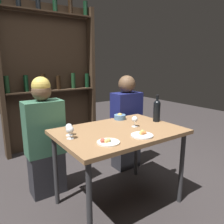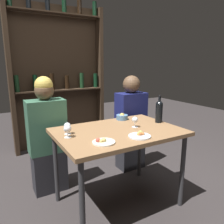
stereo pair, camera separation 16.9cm
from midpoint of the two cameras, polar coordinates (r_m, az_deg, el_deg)
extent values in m
plane|color=#332D2D|center=(2.39, 3.74, -22.55)|extent=(10.00, 10.00, 0.00)
cube|color=olive|center=(2.05, 4.04, -5.25)|extent=(1.15, 0.80, 0.04)
cylinder|color=#2D2D30|center=(1.73, -4.81, -23.23)|extent=(0.04, 0.04, 0.73)
cylinder|color=#2D2D30|center=(2.29, 19.98, -14.38)|extent=(0.04, 0.04, 0.73)
cylinder|color=#2D2D30|center=(2.28, -12.31, -14.06)|extent=(0.04, 0.04, 0.73)
cylinder|color=#2D2D30|center=(2.73, 9.01, -9.26)|extent=(0.04, 0.04, 0.73)
cube|color=#38281C|center=(3.70, -12.75, 8.52)|extent=(1.44, 0.02, 2.25)
cube|color=#38281C|center=(3.44, -23.78, 7.47)|extent=(0.06, 0.18, 2.25)
cube|color=#38281C|center=(3.88, -1.95, 9.01)|extent=(0.06, 0.18, 2.25)
cube|color=#38281C|center=(3.61, -12.11, 5.65)|extent=(1.36, 0.18, 0.02)
cylinder|color=#19381E|center=(3.45, -22.37, 6.86)|extent=(0.07, 0.07, 0.24)
cylinder|color=black|center=(3.51, -18.12, 7.25)|extent=(0.07, 0.07, 0.24)
cylinder|color=black|center=(3.56, -14.07, 7.68)|extent=(0.07, 0.07, 0.26)
cylinder|color=black|center=(3.65, -10.36, 7.68)|extent=(0.07, 0.07, 0.22)
cylinder|color=#19381E|center=(3.74, -6.62, 8.18)|extent=(0.07, 0.07, 0.25)
cylinder|color=black|center=(3.84, -3.07, 8.25)|extent=(0.07, 0.07, 0.24)
cube|color=#38281C|center=(3.66, -13.03, 23.86)|extent=(1.36, 0.18, 0.02)
cylinder|color=black|center=(3.59, -19.67, 25.66)|extent=(0.07, 0.07, 0.22)
cylinder|color=black|center=(3.64, -15.13, 25.90)|extent=(0.07, 0.07, 0.24)
cylinder|color=black|center=(3.73, -10.99, 25.69)|extent=(0.07, 0.07, 0.23)
cylinder|color=black|center=(3.82, -7.12, 25.54)|extent=(0.07, 0.07, 0.23)
cylinder|color=black|center=(3.92, -3.22, 25.23)|extent=(0.07, 0.07, 0.23)
cylinder|color=black|center=(2.35, 14.19, -0.38)|extent=(0.07, 0.07, 0.19)
sphere|color=black|center=(2.33, 14.32, 1.93)|extent=(0.07, 0.07, 0.07)
cylinder|color=black|center=(2.32, 14.38, 2.94)|extent=(0.03, 0.03, 0.08)
cylinder|color=black|center=(2.32, 14.44, 4.10)|extent=(0.03, 0.03, 0.01)
cylinder|color=silver|center=(1.87, -8.94, -6.58)|extent=(0.06, 0.06, 0.00)
cylinder|color=silver|center=(1.86, -8.98, -5.72)|extent=(0.01, 0.01, 0.06)
sphere|color=silver|center=(1.84, -9.02, -4.38)|extent=(0.07, 0.07, 0.07)
cylinder|color=silver|center=(1.95, -9.06, -5.75)|extent=(0.06, 0.06, 0.00)
cylinder|color=silver|center=(1.94, -9.09, -4.91)|extent=(0.01, 0.01, 0.06)
sphere|color=silver|center=(1.93, -9.14, -3.65)|extent=(0.06, 0.06, 0.06)
cylinder|color=silver|center=(2.15, 8.18, -3.91)|extent=(0.06, 0.06, 0.00)
cylinder|color=silver|center=(2.15, 8.20, -3.14)|extent=(0.01, 0.01, 0.06)
sphere|color=silver|center=(2.13, 8.24, -2.00)|extent=(0.06, 0.06, 0.06)
cylinder|color=silver|center=(1.89, 9.78, -6.27)|extent=(0.19, 0.19, 0.01)
sphere|color=gold|center=(1.89, 9.55, -5.71)|extent=(0.03, 0.03, 0.03)
sphere|color=#C67038|center=(1.91, 10.56, -5.63)|extent=(0.03, 0.03, 0.03)
sphere|color=#99B256|center=(1.92, 9.95, -5.37)|extent=(0.04, 0.04, 0.04)
sphere|color=#C67038|center=(1.89, 9.83, -5.71)|extent=(0.04, 0.04, 0.04)
cylinder|color=silver|center=(1.73, 0.66, -7.92)|extent=(0.18, 0.18, 0.01)
sphere|color=#B74C3D|center=(1.72, 0.69, -7.50)|extent=(0.02, 0.02, 0.02)
sphere|color=#B74C3D|center=(1.71, -0.84, -7.44)|extent=(0.04, 0.04, 0.04)
sphere|color=#99B256|center=(1.73, 0.80, -7.38)|extent=(0.03, 0.03, 0.03)
sphere|color=#E5BC66|center=(1.72, 0.57, -7.43)|extent=(0.04, 0.04, 0.04)
sphere|color=#E5BC66|center=(1.71, 0.05, -7.59)|extent=(0.03, 0.03, 0.03)
cylinder|color=#4C7299|center=(2.41, 4.63, -1.39)|extent=(0.13, 0.13, 0.05)
sphere|color=gold|center=(2.41, 4.64, -0.98)|extent=(0.06, 0.06, 0.06)
cube|color=#26262B|center=(2.55, -14.12, -14.61)|extent=(0.35, 0.22, 0.45)
cube|color=#38664C|center=(2.36, -14.79, -3.65)|extent=(0.39, 0.22, 0.56)
sphere|color=brown|center=(2.29, -15.32, 5.42)|extent=(0.19, 0.19, 0.19)
sphere|color=gold|center=(2.28, -15.40, 6.73)|extent=(0.18, 0.18, 0.18)
cube|color=#26262B|center=(2.98, 6.43, -10.13)|extent=(0.33, 0.22, 0.45)
cube|color=navy|center=(2.82, 6.68, -0.66)|extent=(0.37, 0.22, 0.56)
sphere|color=brown|center=(2.76, 6.89, 7.21)|extent=(0.22, 0.22, 0.22)
camera|label=1|loc=(0.08, -87.70, 0.52)|focal=35.00mm
camera|label=2|loc=(0.08, 92.30, -0.52)|focal=35.00mm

